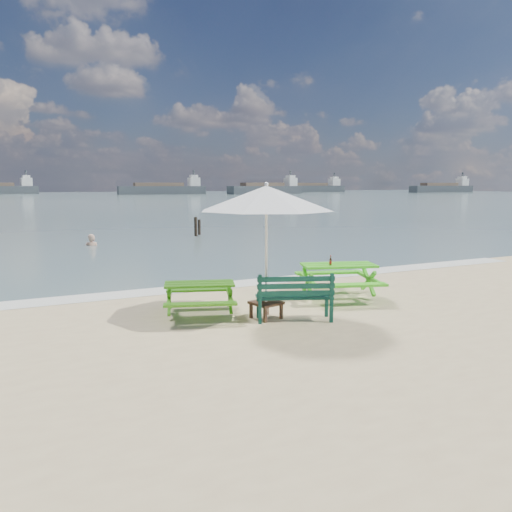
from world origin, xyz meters
name	(u,v)px	position (x,y,z in m)	size (l,w,h in m)	color
sea	(46,200)	(0.00, 85.00, 0.00)	(300.00, 300.00, 0.00)	slate
foam_strip	(211,286)	(0.00, 4.60, 0.01)	(22.00, 0.90, 0.01)	silver
picnic_table_left	(200,300)	(-1.23, 1.95, 0.33)	(1.86, 1.96, 0.69)	#48A919
picnic_table_right	(338,282)	(2.30, 2.01, 0.40)	(2.23, 2.35, 0.83)	green
park_bench	(294,306)	(0.36, 0.76, 0.29)	(1.60, 1.02, 0.94)	#0E3A2C
side_table	(266,310)	(-0.10, 1.11, 0.19)	(0.66, 0.66, 0.35)	brown
patio_umbrella	(266,198)	(-0.10, 1.11, 2.45)	(3.32, 3.32, 2.69)	silver
beer_bottle	(331,262)	(2.02, 1.95, 0.90)	(0.06, 0.06, 0.23)	brown
swimmer	(92,254)	(-1.64, 15.35, -0.38)	(0.75, 0.61, 1.78)	tan
mooring_pilings	(197,229)	(4.00, 17.34, 0.37)	(0.56, 0.76, 1.21)	black
cargo_ships	(247,189)	(54.94, 122.62, 1.18)	(147.61, 38.77, 4.40)	#373C41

